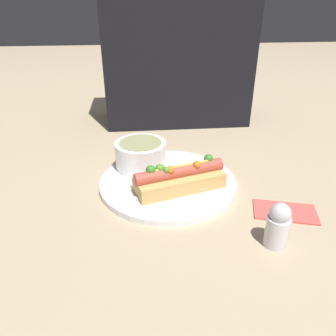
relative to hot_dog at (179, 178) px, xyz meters
The scene contains 8 objects.
ground_plane 0.05m from the hot_dog, 118.22° to the left, with size 4.00×4.00×0.00m, color tan.
dinner_plate 0.05m from the hot_dog, 118.22° to the left, with size 0.27×0.27×0.01m.
hot_dog is the anchor object (origin of this frame).
soup_bowl 0.12m from the hot_dog, 126.53° to the left, with size 0.11×0.11×0.06m.
spoon 0.11m from the hot_dog, 129.96° to the left, with size 0.03×0.17×0.01m.
napkin 0.19m from the hot_dog, 23.92° to the right, with size 0.12×0.09×0.01m.
salt_shaker 0.20m from the hot_dog, 50.99° to the right, with size 0.03×0.03×0.07m.
seated_diner 0.45m from the hot_dog, 83.74° to the left, with size 0.40×0.18×0.48m.
Camera 1 is at (-0.05, -0.55, 0.34)m, focal length 35.00 mm.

